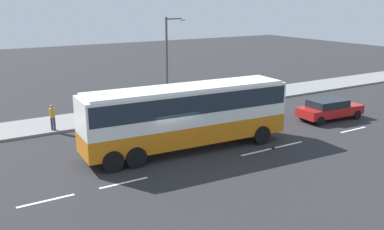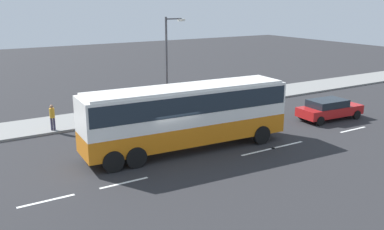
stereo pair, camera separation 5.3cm
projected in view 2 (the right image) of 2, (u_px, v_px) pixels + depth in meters
ground_plane at (170, 154)px, 23.69m from camera, size 120.00×120.00×0.00m
sidewalk_curb at (110, 116)px, 31.08m from camera, size 80.00×4.00×0.15m
lane_centreline at (137, 180)px, 20.31m from camera, size 34.26×0.16×0.01m
coach_bus at (187, 111)px, 23.81m from camera, size 11.98×3.21×3.66m
car_red_compact at (329, 109)px, 30.36m from camera, size 4.88×2.23×1.45m
pedestrian_near_curb at (52, 116)px, 27.27m from camera, size 0.32×0.32×1.67m
street_lamp at (168, 59)px, 30.96m from camera, size 1.58×0.24×6.92m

